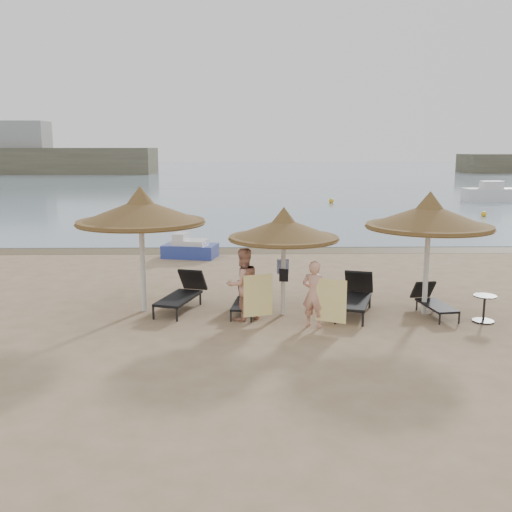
{
  "coord_description": "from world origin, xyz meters",
  "views": [
    {
      "loc": [
        -0.59,
        -12.86,
        4.01
      ],
      "look_at": [
        -0.33,
        1.2,
        1.34
      ],
      "focal_mm": 40.0,
      "sensor_mm": 36.0,
      "label": 1
    }
  ],
  "objects_px": {
    "palapa_left": "(141,212)",
    "pedal_boat": "(190,248)",
    "person_left": "(243,279)",
    "lounger_far_right": "(432,301)",
    "person_right": "(314,289)",
    "side_table": "(484,309)",
    "lounger_far_left": "(183,293)",
    "lounger_near_right": "(355,296)",
    "lounger_near_left": "(246,299)",
    "palapa_center": "(284,229)",
    "palapa_right": "(429,217)"
  },
  "relations": [
    {
      "from": "lounger_far_right",
      "to": "palapa_left",
      "type": "bearing_deg",
      "value": 168.45
    },
    {
      "from": "lounger_near_right",
      "to": "pedal_boat",
      "type": "xyz_separation_m",
      "value": [
        -4.8,
        7.31,
        -0.09
      ]
    },
    {
      "from": "lounger_far_right",
      "to": "person_left",
      "type": "relative_size",
      "value": 0.83
    },
    {
      "from": "lounger_near_left",
      "to": "lounger_far_right",
      "type": "distance_m",
      "value": 4.58
    },
    {
      "from": "pedal_boat",
      "to": "lounger_far_left",
      "type": "bearing_deg",
      "value": -73.79
    },
    {
      "from": "person_left",
      "to": "lounger_far_left",
      "type": "bearing_deg",
      "value": -62.06
    },
    {
      "from": "palapa_center",
      "to": "lounger_near_left",
      "type": "bearing_deg",
      "value": 165.42
    },
    {
      "from": "side_table",
      "to": "lounger_near_left",
      "type": "bearing_deg",
      "value": 170.51
    },
    {
      "from": "palapa_left",
      "to": "side_table",
      "type": "distance_m",
      "value": 8.47
    },
    {
      "from": "person_left",
      "to": "lounger_far_right",
      "type": "bearing_deg",
      "value": 156.02
    },
    {
      "from": "side_table",
      "to": "lounger_far_left",
      "type": "bearing_deg",
      "value": 169.89
    },
    {
      "from": "lounger_near_right",
      "to": "person_right",
      "type": "relative_size",
      "value": 1.23
    },
    {
      "from": "lounger_far_left",
      "to": "side_table",
      "type": "distance_m",
      "value": 7.28
    },
    {
      "from": "palapa_left",
      "to": "lounger_near_left",
      "type": "relative_size",
      "value": 1.91
    },
    {
      "from": "palapa_left",
      "to": "lounger_near_left",
      "type": "bearing_deg",
      "value": -3.14
    },
    {
      "from": "lounger_near_right",
      "to": "palapa_center",
      "type": "bearing_deg",
      "value": -156.9
    },
    {
      "from": "palapa_right",
      "to": "side_table",
      "type": "distance_m",
      "value": 2.51
    },
    {
      "from": "lounger_far_left",
      "to": "person_right",
      "type": "relative_size",
      "value": 1.18
    },
    {
      "from": "side_table",
      "to": "person_left",
      "type": "bearing_deg",
      "value": 177.16
    },
    {
      "from": "palapa_left",
      "to": "palapa_center",
      "type": "relative_size",
      "value": 1.18
    },
    {
      "from": "person_left",
      "to": "side_table",
      "type": "bearing_deg",
      "value": 148.24
    },
    {
      "from": "person_right",
      "to": "pedal_boat",
      "type": "height_order",
      "value": "person_right"
    },
    {
      "from": "palapa_left",
      "to": "lounger_far_right",
      "type": "distance_m",
      "value": 7.45
    },
    {
      "from": "lounger_far_left",
      "to": "side_table",
      "type": "height_order",
      "value": "lounger_far_left"
    },
    {
      "from": "person_left",
      "to": "lounger_near_left",
      "type": "bearing_deg",
      "value": -124.95
    },
    {
      "from": "lounger_near_left",
      "to": "lounger_near_right",
      "type": "relative_size",
      "value": 0.75
    },
    {
      "from": "lounger_far_left",
      "to": "person_right",
      "type": "height_order",
      "value": "person_right"
    },
    {
      "from": "lounger_far_right",
      "to": "side_table",
      "type": "distance_m",
      "value": 1.2
    },
    {
      "from": "palapa_right",
      "to": "person_right",
      "type": "xyz_separation_m",
      "value": [
        -2.85,
        -1.04,
        -1.5
      ]
    },
    {
      "from": "palapa_left",
      "to": "person_right",
      "type": "height_order",
      "value": "palapa_left"
    },
    {
      "from": "lounger_near_right",
      "to": "lounger_far_right",
      "type": "relative_size",
      "value": 1.32
    },
    {
      "from": "lounger_far_left",
      "to": "lounger_near_right",
      "type": "relative_size",
      "value": 0.96
    },
    {
      "from": "palapa_center",
      "to": "side_table",
      "type": "bearing_deg",
      "value": -8.48
    },
    {
      "from": "palapa_left",
      "to": "palapa_right",
      "type": "height_order",
      "value": "palapa_left"
    },
    {
      "from": "palapa_right",
      "to": "lounger_near_left",
      "type": "distance_m",
      "value": 4.86
    },
    {
      "from": "person_right",
      "to": "lounger_near_right",
      "type": "bearing_deg",
      "value": -109.25
    },
    {
      "from": "palapa_left",
      "to": "lounger_near_right",
      "type": "bearing_deg",
      "value": -2.26
    },
    {
      "from": "lounger_far_left",
      "to": "lounger_near_left",
      "type": "xyz_separation_m",
      "value": [
        1.59,
        -0.35,
        -0.08
      ]
    },
    {
      "from": "lounger_far_left",
      "to": "pedal_boat",
      "type": "relative_size",
      "value": 0.99
    },
    {
      "from": "palapa_left",
      "to": "pedal_boat",
      "type": "height_order",
      "value": "palapa_left"
    },
    {
      "from": "palapa_right",
      "to": "lounger_near_right",
      "type": "distance_m",
      "value": 2.6
    },
    {
      "from": "lounger_far_right",
      "to": "palapa_right",
      "type": "bearing_deg",
      "value": 157.13
    },
    {
      "from": "palapa_center",
      "to": "lounger_far_left",
      "type": "xyz_separation_m",
      "value": [
        -2.5,
        0.58,
        -1.7
      ]
    },
    {
      "from": "lounger_near_right",
      "to": "person_left",
      "type": "relative_size",
      "value": 1.1
    },
    {
      "from": "lounger_far_left",
      "to": "lounger_far_right",
      "type": "relative_size",
      "value": 1.27
    },
    {
      "from": "pedal_boat",
      "to": "palapa_left",
      "type": "bearing_deg",
      "value": -81.54
    },
    {
      "from": "palapa_left",
      "to": "person_left",
      "type": "relative_size",
      "value": 1.58
    },
    {
      "from": "side_table",
      "to": "lounger_far_right",
      "type": "bearing_deg",
      "value": 145.49
    },
    {
      "from": "lounger_near_left",
      "to": "person_right",
      "type": "relative_size",
      "value": 0.92
    },
    {
      "from": "lounger_near_left",
      "to": "palapa_center",
      "type": "bearing_deg",
      "value": -6.86
    }
  ]
}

